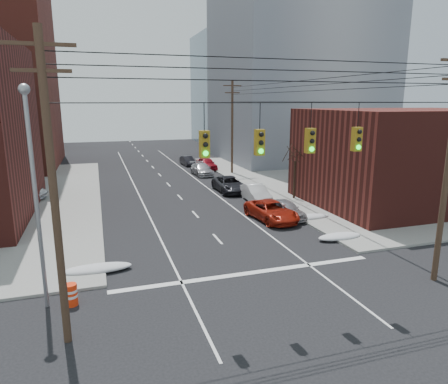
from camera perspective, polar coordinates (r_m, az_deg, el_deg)
ground at (r=15.86m, az=12.59°, el=-20.57°), size 160.00×160.00×0.00m
sidewalk_ne at (r=51.93m, az=23.54°, el=2.28°), size 40.00×40.00×0.15m
building_office at (r=62.55m, az=10.34°, el=16.19°), size 22.00×20.00×25.00m
building_glass at (r=87.03m, az=3.24°, el=14.39°), size 20.00×18.00×22.00m
building_storefront at (r=37.31m, az=24.64°, el=4.53°), size 16.00×12.00×8.00m
utility_pole_left at (r=14.65m, az=-23.21°, el=0.50°), size 2.20×0.28×11.00m
utility_pole_right at (r=21.28m, az=29.37°, el=3.45°), size 2.20×0.28×11.00m
utility_pole_far at (r=47.96m, az=1.17°, el=9.43°), size 2.20×0.28×11.00m
traffic_signals at (r=16.00m, az=8.79°, el=7.37°), size 17.00×0.42×2.02m
street_light at (r=17.74m, az=-25.51°, el=1.48°), size 0.44×0.44×9.32m
bare_tree at (r=35.98m, az=10.05°, el=2.53°), size 2.09×2.20×4.93m
snow_nw at (r=21.98m, az=-17.64°, el=-10.38°), size 3.50×1.08×0.42m
snow_ne at (r=26.67m, az=16.18°, el=-6.13°), size 3.00×1.08×0.42m
snow_east_far at (r=30.31m, az=11.48°, el=-3.58°), size 4.00×1.08×0.42m
red_pickup at (r=29.81m, az=6.78°, el=-2.68°), size 2.92×5.36×1.43m
parked_car_a at (r=30.50m, az=8.81°, el=-2.42°), size 1.97×4.20×1.39m
parked_car_b at (r=35.04m, az=4.57°, el=-0.20°), size 1.90×4.68×1.51m
parked_car_c at (r=38.85m, az=0.80°, el=1.10°), size 2.45×5.28×1.46m
parked_car_d at (r=47.82m, az=-3.20°, el=3.26°), size 2.12×4.85×1.39m
parked_car_e at (r=51.70m, az=-2.51°, el=4.08°), size 2.12×4.61×1.53m
parked_car_f at (r=55.28m, az=-5.23°, el=4.46°), size 1.59×3.89×1.25m
lot_car_b at (r=39.46m, az=-27.58°, el=-0.01°), size 5.38×3.04×1.42m
construction_barrel at (r=18.98m, az=-21.02°, el=-13.50°), size 0.59×0.59×0.97m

